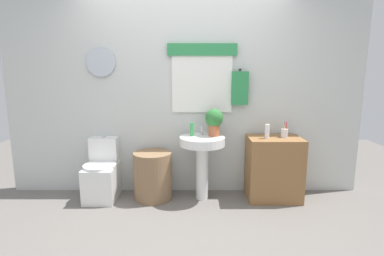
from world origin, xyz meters
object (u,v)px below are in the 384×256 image
Objects in this scene: pedestal_sink at (203,152)px; soap_bottle at (193,129)px; laundry_hamper at (154,176)px; lotion_bottle at (268,131)px; toilet at (104,175)px; toothbrush_cup at (286,133)px; potted_plant at (215,120)px; wooden_cabinet at (275,169)px.

pedestal_sink is 0.29m from soap_bottle.
laundry_hamper is 0.75× the size of pedestal_sink.
soap_bottle is (-0.12, 0.05, 0.26)m from pedestal_sink.
toilet is at bearing 177.96° from lotion_bottle.
soap_bottle is at bearing 178.42° from toothbrush_cup.
pedestal_sink is 2.37× the size of potted_plant.
toilet is 0.62m from laundry_hamper.
potted_plant is (0.73, 0.06, 0.67)m from laundry_hamper.
wooden_cabinet is (0.86, -0.00, -0.21)m from pedestal_sink.
lotion_bottle is (-0.11, -0.04, 0.46)m from wooden_cabinet.
soap_bottle is (-0.98, 0.05, 0.47)m from wooden_cabinet.
toothbrush_cup is (0.11, 0.02, 0.43)m from wooden_cabinet.
lotion_bottle is at bearing -9.31° from potted_plant.
laundry_hamper is 1.78× the size of potted_plant.
pedestal_sink is 0.88m from wooden_cabinet.
toilet is 2.24m from toothbrush_cup.
laundry_hamper is 1.45m from lotion_bottle.
wooden_cabinet is at bearing 0.00° from laundry_hamper.
potted_plant reaches higher than soap_bottle.
soap_bottle is at bearing 174.09° from lotion_bottle.
laundry_hamper is 0.66m from pedestal_sink.
potted_plant is (0.14, 0.06, 0.37)m from pedestal_sink.
pedestal_sink is 4.80× the size of soap_bottle.
soap_bottle is at bearing 1.06° from toilet.
pedestal_sink is 4.14× the size of toothbrush_cup.
pedestal_sink is at bearing -1.41° from toilet.
lotion_bottle is 0.23m from toothbrush_cup.
lotion_bottle reaches higher than pedestal_sink.
soap_bottle is at bearing -177.80° from potted_plant.
toothbrush_cup reaches higher than soap_bottle.
pedestal_sink is 1.01× the size of wooden_cabinet.
toilet is 4.63× the size of soap_bottle.
laundry_hamper is 1.46m from wooden_cabinet.
laundry_hamper is at bearing -175.33° from potted_plant.
potted_plant reaches higher than lotion_bottle.
laundry_hamper is at bearing -179.27° from toothbrush_cup.
laundry_hamper is 3.61× the size of soap_bottle.
laundry_hamper is 0.73m from soap_bottle.
toothbrush_cup is at bearing 10.31° from wooden_cabinet.
toilet is at bearing -178.94° from soap_bottle.
laundry_hamper is at bearing -180.00° from pedestal_sink.
laundry_hamper is at bearing -2.76° from toilet.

